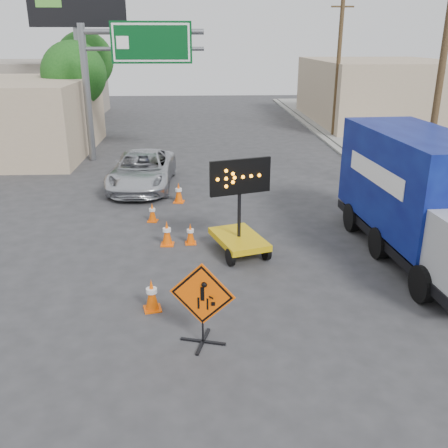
{
  "coord_description": "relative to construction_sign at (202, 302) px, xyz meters",
  "views": [
    {
      "loc": [
        -0.83,
        -8.46,
        6.07
      ],
      "look_at": [
        -0.21,
        3.81,
        1.5
      ],
      "focal_mm": 40.0,
      "sensor_mm": 36.0,
      "label": 1
    }
  ],
  "objects": [
    {
      "name": "highway_gantry",
      "position": [
        -3.61,
        17.32,
        4.09
      ],
      "size": [
        6.18,
        0.38,
        6.9
      ],
      "color": "slate",
      "rests_on": "ground"
    },
    {
      "name": "utility_pole_far",
      "position": [
        8.82,
        23.37,
        3.71
      ],
      "size": [
        1.8,
        0.26,
        9.0
      ],
      "color": "#4F3A21",
      "rests_on": "ground"
    },
    {
      "name": "pickup_truck",
      "position": [
        -2.48,
        12.01,
        -0.21
      ],
      "size": [
        2.71,
        5.56,
        1.52
      ],
      "primitive_type": "imported",
      "rotation": [
        0.0,
        0.0,
        -0.03
      ],
      "color": "silver",
      "rests_on": "ground"
    },
    {
      "name": "billboard",
      "position": [
        -7.53,
        25.24,
        6.38
      ],
      "size": [
        6.1,
        0.54,
        9.85
      ],
      "color": "slate",
      "rests_on": "ground"
    },
    {
      "name": "cone_c",
      "position": [
        -1.06,
        5.43,
        -0.58
      ],
      "size": [
        0.42,
        0.42,
        0.79
      ],
      "rotation": [
        0.0,
        0.0,
        -0.04
      ],
      "color": "#F75705",
      "rests_on": "ground"
    },
    {
      "name": "cone_a",
      "position": [
        -1.19,
        1.44,
        -0.58
      ],
      "size": [
        0.48,
        0.48,
        0.8
      ],
      "rotation": [
        0.0,
        0.0,
        0.22
      ],
      "color": "#F75705",
      "rests_on": "ground"
    },
    {
      "name": "cone_e",
      "position": [
        -0.85,
        9.78,
        -0.57
      ],
      "size": [
        0.46,
        0.46,
        0.8
      ],
      "rotation": [
        0.0,
        0.0,
        -0.15
      ],
      "color": "#F75705",
      "rests_on": "ground"
    },
    {
      "name": "sidewalk_right",
      "position": [
        10.32,
        14.37,
        -0.9
      ],
      "size": [
        4.0,
        60.0,
        0.15
      ],
      "primitive_type": "cube",
      "color": "gray",
      "rests_on": "ground"
    },
    {
      "name": "cone_b",
      "position": [
        -0.33,
        5.5,
        -0.64
      ],
      "size": [
        0.36,
        0.36,
        0.68
      ],
      "rotation": [
        0.0,
        0.0,
        0.06
      ],
      "color": "#F75705",
      "rests_on": "ground"
    },
    {
      "name": "storefront_left_far",
      "position": [
        -14.18,
        33.37,
        1.22
      ],
      "size": [
        12.0,
        10.0,
        4.4
      ],
      "primitive_type": "cube",
      "color": "gray",
      "rests_on": "ground"
    },
    {
      "name": "building_right_far",
      "position": [
        13.82,
        29.37,
        1.32
      ],
      "size": [
        10.0,
        14.0,
        4.6
      ],
      "primitive_type": "cube",
      "color": "tan",
      "rests_on": "ground"
    },
    {
      "name": "tree_left_far",
      "position": [
        -8.18,
        29.37,
        3.62
      ],
      "size": [
        4.1,
        4.1,
        6.66
      ],
      "color": "#4F3A21",
      "rests_on": "ground"
    },
    {
      "name": "construction_sign",
      "position": [
        0.0,
        0.0,
        0.0
      ],
      "size": [
        1.36,
        0.97,
        1.85
      ],
      "rotation": [
        0.0,
        0.0,
        -0.27
      ],
      "color": "black",
      "rests_on": "ground"
    },
    {
      "name": "arrow_board",
      "position": [
        1.13,
        4.67,
        -0.32
      ],
      "size": [
        1.81,
        2.32,
        2.91
      ],
      "rotation": [
        0.0,
        0.0,
        0.32
      ],
      "color": "#CBA20B",
      "rests_on": "ground"
    },
    {
      "name": "tree_left_near",
      "position": [
        -7.18,
        21.37,
        3.19
      ],
      "size": [
        3.71,
        3.71,
        6.03
      ],
      "color": "#4F3A21",
      "rests_on": "ground"
    },
    {
      "name": "box_truck",
      "position": [
        6.28,
        4.18,
        0.66
      ],
      "size": [
        2.8,
        7.7,
        3.6
      ],
      "rotation": [
        0.0,
        0.0,
        0.07
      ],
      "color": "black",
      "rests_on": "ground"
    },
    {
      "name": "utility_pole_near",
      "position": [
        8.82,
        9.37,
        3.71
      ],
      "size": [
        1.8,
        0.26,
        9.0
      ],
      "color": "#4F3A21",
      "rests_on": "ground"
    },
    {
      "name": "cone_d",
      "position": [
        -1.7,
        7.62,
        -0.64
      ],
      "size": [
        0.39,
        0.39,
        0.68
      ],
      "rotation": [
        0.0,
        0.0,
        -0.14
      ],
      "color": "#F75705",
      "rests_on": "ground"
    },
    {
      "name": "ground",
      "position": [
        0.82,
        -0.63,
        -0.98
      ],
      "size": [
        100.0,
        100.0,
        0.0
      ],
      "primitive_type": "plane",
      "color": "#2D2D30",
      "rests_on": "ground"
    },
    {
      "name": "curb_right",
      "position": [
        8.02,
        14.37,
        -0.92
      ],
      "size": [
        0.4,
        60.0,
        0.12
      ],
      "primitive_type": "cube",
      "color": "gray",
      "rests_on": "ground"
    }
  ]
}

